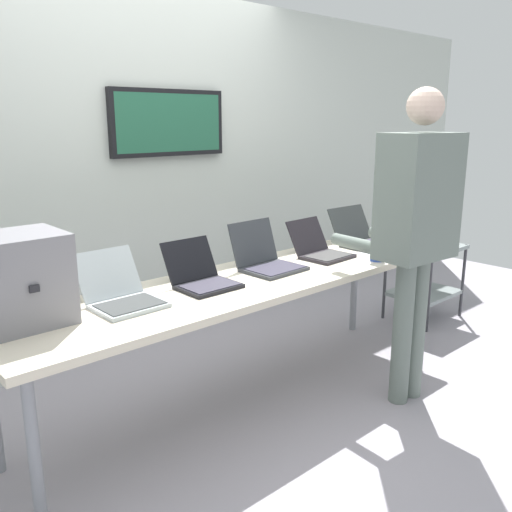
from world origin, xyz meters
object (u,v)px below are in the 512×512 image
workbench (247,287)px  equipment_box (19,280)px  laptop_station_4 (363,237)px  storage_cart (425,270)px  laptop_station_1 (201,276)px  laptop_station_2 (266,259)px  laptop_station_3 (320,249)px  coffee_mug (377,254)px  person (416,219)px  laptop_station_0 (121,293)px

workbench → equipment_box: 1.21m
laptop_station_4 → storage_cart: 0.88m
laptop_station_1 → laptop_station_2: (0.49, 0.02, 0.01)m
laptop_station_3 → storage_cart: (1.27, -0.03, -0.38)m
laptop_station_2 → workbench: bearing=-160.2°
laptop_station_2 → laptop_station_3: 0.46m
storage_cart → equipment_box: bearing=178.0°
equipment_box → coffee_mug: bearing=-10.9°
person → laptop_station_3: bearing=89.6°
laptop_station_2 → laptop_station_4: 0.94m
laptop_station_2 → person: 0.88m
laptop_station_1 → storage_cart: bearing=-0.8°
workbench → laptop_station_4: 1.18m
storage_cart → person: bearing=-152.8°
laptop_station_0 → laptop_station_3: bearing=-0.7°
equipment_box → laptop_station_3: size_ratio=1.09×
laptop_station_4 → coffee_mug: 0.45m
workbench → laptop_station_2: size_ratio=7.70×
laptop_station_2 → storage_cart: (1.73, -0.05, -0.39)m
equipment_box → laptop_station_4: bearing=-1.5°
equipment_box → laptop_station_2: size_ratio=1.09×
laptop_station_0 → laptop_station_1: 0.47m
laptop_station_0 → person: 1.61m
workbench → person: (0.68, -0.62, 0.39)m
laptop_station_4 → coffee_mug: bearing=-131.6°
equipment_box → person: bearing=-22.4°
laptop_station_0 → laptop_station_4: bearing=0.0°
laptop_station_0 → laptop_station_2: bearing=-0.0°
laptop_station_1 → person: size_ratio=0.20×
person → coffee_mug: (0.19, 0.37, -0.29)m
laptop_station_4 → laptop_station_1: bearing=-179.2°
laptop_station_1 → laptop_station_4: (1.43, 0.02, 0.00)m
laptop_station_0 → laptop_station_3: (1.42, -0.02, -0.00)m
laptop_station_4 → person: (-0.48, -0.70, 0.28)m
laptop_station_3 → person: bearing=-90.4°
workbench → laptop_station_3: size_ratio=7.76×
workbench → laptop_station_0: bearing=173.6°
equipment_box → laptop_station_3: (1.86, -0.08, -0.15)m
equipment_box → laptop_station_0: (0.44, -0.06, -0.14)m
workbench → laptop_station_0: size_ratio=7.26×
equipment_box → laptop_station_2: bearing=-2.5°
laptop_station_3 → laptop_station_4: laptop_station_4 is taller
laptop_station_1 → laptop_station_0: bearing=177.7°
laptop_station_2 → storage_cart: 1.77m
equipment_box → coffee_mug: (2.05, -0.39, -0.15)m
storage_cart → laptop_station_0: bearing=179.0°
workbench → storage_cart: (1.96, 0.03, -0.27)m
laptop_station_0 → storage_cart: 2.72m
laptop_station_2 → coffee_mug: size_ratio=3.95×
laptop_station_2 → laptop_station_1: bearing=-177.9°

